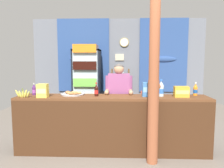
# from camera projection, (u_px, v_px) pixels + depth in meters

# --- Properties ---
(ground_plane) EXTENTS (7.51, 7.51, 0.00)m
(ground_plane) POSITION_uv_depth(u_px,v_px,m) (117.00, 139.00, 4.41)
(ground_plane) COLOR slate
(back_wall_curtained) EXTENTS (4.70, 0.22, 2.72)m
(back_wall_curtained) POSITION_uv_depth(u_px,v_px,m) (119.00, 67.00, 6.02)
(back_wall_curtained) COLOR slate
(back_wall_curtained) RESTS_ON ground
(stall_counter) EXTENTS (3.29, 0.52, 0.99)m
(stall_counter) POSITION_uv_depth(u_px,v_px,m) (112.00, 120.00, 3.63)
(stall_counter) COLOR brown
(stall_counter) RESTS_ON ground
(timber_post) EXTENTS (0.19, 0.17, 2.61)m
(timber_post) POSITION_uv_depth(u_px,v_px,m) (154.00, 84.00, 3.25)
(timber_post) COLOR #995133
(timber_post) RESTS_ON ground
(drink_fridge) EXTENTS (0.68, 0.71, 1.98)m
(drink_fridge) POSITION_uv_depth(u_px,v_px,m) (87.00, 81.00, 5.47)
(drink_fridge) COLOR black
(drink_fridge) RESTS_ON ground
(bottle_shelf_rack) EXTENTS (0.48, 0.28, 1.37)m
(bottle_shelf_rack) POSITION_uv_depth(u_px,v_px,m) (120.00, 94.00, 5.75)
(bottle_shelf_rack) COLOR brown
(bottle_shelf_rack) RESTS_ON ground
(plastic_lawn_chair) EXTENTS (0.61, 0.61, 0.86)m
(plastic_lawn_chair) POSITION_uv_depth(u_px,v_px,m) (151.00, 106.00, 5.26)
(plastic_lawn_chair) COLOR #E5563D
(plastic_lawn_chair) RESTS_ON ground
(shopkeeper) EXTENTS (0.51, 0.42, 1.53)m
(shopkeeper) POSITION_uv_depth(u_px,v_px,m) (119.00, 94.00, 4.11)
(shopkeeper) COLOR #28282D
(shopkeeper) RESTS_ON ground
(soda_bottle_water) EXTENTS (0.10, 0.10, 0.29)m
(soda_bottle_water) POSITION_uv_depth(u_px,v_px,m) (161.00, 89.00, 3.69)
(soda_bottle_water) COLOR silver
(soda_bottle_water) RESTS_ON stall_counter
(soda_bottle_grape_soda) EXTENTS (0.07, 0.07, 0.21)m
(soda_bottle_grape_soda) POSITION_uv_depth(u_px,v_px,m) (34.00, 90.00, 3.84)
(soda_bottle_grape_soda) COLOR #56286B
(soda_bottle_grape_soda) RESTS_ON stall_counter
(soda_bottle_orange_soda) EXTENTS (0.07, 0.07, 0.23)m
(soda_bottle_orange_soda) POSITION_uv_depth(u_px,v_px,m) (195.00, 90.00, 3.78)
(soda_bottle_orange_soda) COLOR orange
(soda_bottle_orange_soda) RESTS_ON stall_counter
(soda_bottle_cola) EXTENTS (0.06, 0.06, 0.24)m
(soda_bottle_cola) POSITION_uv_depth(u_px,v_px,m) (96.00, 90.00, 3.69)
(soda_bottle_cola) COLOR black
(soda_bottle_cola) RESTS_ON stall_counter
(snack_box_biscuit) EXTENTS (0.20, 0.12, 0.24)m
(snack_box_biscuit) POSITION_uv_depth(u_px,v_px,m) (148.00, 89.00, 3.66)
(snack_box_biscuit) COLOR #3D75B7
(snack_box_biscuit) RESTS_ON stall_counter
(snack_box_instant_noodle) EXTENTS (0.17, 0.14, 0.22)m
(snack_box_instant_noodle) POSITION_uv_depth(u_px,v_px,m) (43.00, 91.00, 3.58)
(snack_box_instant_noodle) COLOR #EAD14C
(snack_box_instant_noodle) RESTS_ON stall_counter
(snack_box_choco_powder) EXTENTS (0.24, 0.13, 0.18)m
(snack_box_choco_powder) POSITION_uv_depth(u_px,v_px,m) (181.00, 92.00, 3.60)
(snack_box_choco_powder) COLOR gold
(snack_box_choco_powder) RESTS_ON stall_counter
(pastry_tray) EXTENTS (0.42, 0.42, 0.07)m
(pastry_tray) POSITION_uv_depth(u_px,v_px,m) (73.00, 94.00, 3.83)
(pastry_tray) COLOR #BCBCC1
(pastry_tray) RESTS_ON stall_counter
(banana_bunch) EXTENTS (0.26, 0.05, 0.16)m
(banana_bunch) POSITION_uv_depth(u_px,v_px,m) (23.00, 94.00, 3.57)
(banana_bunch) COLOR #CCC14C
(banana_bunch) RESTS_ON stall_counter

